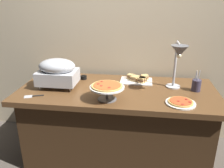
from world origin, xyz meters
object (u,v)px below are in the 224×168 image
object	(u,v)px
sauce_cup_near	(84,77)
serving_spatula	(33,96)
utensil_holder	(196,85)
sandwich_platter	(138,79)
heat_lamp	(178,56)
pizza_plate_front	(181,102)
chafing_dish	(57,71)
pizza_plate_center	(107,88)

from	to	relation	value
sauce_cup_near	serving_spatula	size ratio (longest dim) A/B	0.39
utensil_holder	sandwich_platter	bearing A→B (deg)	162.00
heat_lamp	pizza_plate_front	xyz separation A→B (m)	(0.02, -0.24, -0.34)
sandwich_platter	utensil_holder	distance (m)	0.58
chafing_dish	serving_spatula	xyz separation A→B (m)	(-0.15, -0.26, -0.16)
chafing_dish	heat_lamp	size ratio (longest dim) A/B	0.81
pizza_plate_front	sauce_cup_near	world-z (taller)	sauce_cup_near
sauce_cup_near	serving_spatula	world-z (taller)	sauce_cup_near
pizza_plate_center	serving_spatula	bearing A→B (deg)	-177.70
heat_lamp	sauce_cup_near	size ratio (longest dim) A/B	6.81
heat_lamp	utensil_holder	world-z (taller)	heat_lamp
heat_lamp	serving_spatula	xyz separation A→B (m)	(-1.27, -0.27, -0.35)
chafing_dish	heat_lamp	world-z (taller)	heat_lamp
serving_spatula	sauce_cup_near	bearing A→B (deg)	56.48
pizza_plate_front	sauce_cup_near	distance (m)	1.07
heat_lamp	utensil_holder	bearing A→B (deg)	19.23
chafing_dish	sauce_cup_near	xyz separation A→B (m)	(0.19, 0.25, -0.14)
heat_lamp	serving_spatula	size ratio (longest dim) A/B	2.68
chafing_dish	sandwich_platter	distance (m)	0.83
pizza_plate_front	sauce_cup_near	bearing A→B (deg)	153.10
utensil_holder	serving_spatula	bearing A→B (deg)	-167.15
pizza_plate_center	heat_lamp	bearing A→B (deg)	21.67
chafing_dish	utensil_holder	distance (m)	1.33
heat_lamp	utensil_holder	distance (m)	0.37
pizza_plate_front	serving_spatula	size ratio (longest dim) A/B	1.45
serving_spatula	utensil_holder	bearing A→B (deg)	12.85
chafing_dish	utensil_holder	world-z (taller)	chafing_dish
sandwich_platter	chafing_dish	bearing A→B (deg)	-161.80
chafing_dish	sandwich_platter	xyz separation A→B (m)	(0.77, 0.25, -0.14)
pizza_plate_center	sandwich_platter	world-z (taller)	pizza_plate_center
heat_lamp	sandwich_platter	world-z (taller)	heat_lamp
pizza_plate_front	utensil_holder	size ratio (longest dim) A/B	1.21
pizza_plate_center	sandwich_platter	bearing A→B (deg)	62.76
utensil_holder	serving_spatula	world-z (taller)	utensil_holder
pizza_plate_front	pizza_plate_center	size ratio (longest dim) A/B	0.83
heat_lamp	pizza_plate_front	bearing A→B (deg)	-84.52
heat_lamp	serving_spatula	distance (m)	1.34
chafing_dish	serving_spatula	bearing A→B (deg)	-119.35
pizza_plate_front	heat_lamp	bearing A→B (deg)	95.48
chafing_dish	pizza_plate_center	size ratio (longest dim) A/B	1.25
pizza_plate_front	sandwich_platter	xyz separation A→B (m)	(-0.37, 0.49, 0.01)
heat_lamp	chafing_dish	bearing A→B (deg)	-179.77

